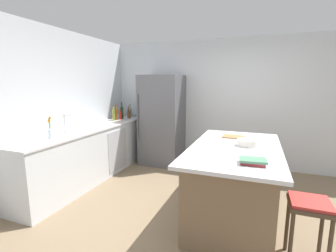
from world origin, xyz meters
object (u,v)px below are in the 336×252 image
vinegar_bottle (129,113)px  cookbook_stack (253,161)px  refrigerator (162,120)px  mixing_bowl (247,143)px  flower_vase (50,131)px  cutting_board (233,137)px  hot_sauce_bottle (121,116)px  bar_stool (309,212)px  gin_bottle (130,112)px  sink_faucet (65,123)px  syrup_bottle (129,115)px  kitchen_island (234,181)px  wine_bottle (122,112)px  olive_oil_bottle (114,114)px  whiskey_bottle (116,114)px

vinegar_bottle → cookbook_stack: 3.59m
refrigerator → mixing_bowl: bearing=-40.7°
flower_vase → cutting_board: size_ratio=1.01×
hot_sauce_bottle → cutting_board: 2.64m
bar_stool → gin_bottle: 4.12m
sink_faucet → mixing_bowl: 2.74m
mixing_bowl → cutting_board: size_ratio=0.83×
syrup_bottle → kitchen_island: bearing=-33.5°
bar_stool → syrup_bottle: 3.95m
flower_vase → gin_bottle: 2.32m
sink_faucet → cookbook_stack: (2.81, -0.51, -0.14)m
wine_bottle → olive_oil_bottle: size_ratio=1.11×
gin_bottle → mixing_bowl: bearing=-32.8°
wine_bottle → cookbook_stack: bearing=-37.6°
cookbook_stack → mixing_bowl: 0.73m
refrigerator → gin_bottle: (-0.87, 0.17, 0.11)m
wine_bottle → vinegar_bottle: bearing=69.3°
mixing_bowl → vinegar_bottle: bearing=148.6°
syrup_bottle → whiskey_bottle: whiskey_bottle is taller
bar_stool → wine_bottle: size_ratio=1.81×
whiskey_bottle → mixing_bowl: whiskey_bottle is taller
vinegar_bottle → wine_bottle: 0.19m
gin_bottle → syrup_bottle: 0.21m
hot_sauce_bottle → olive_oil_bottle: (-0.05, -0.19, 0.05)m
kitchen_island → flower_vase: flower_vase is taller
hot_sauce_bottle → vinegar_bottle: bearing=80.4°
sink_faucet → cutting_board: bearing=14.5°
wine_bottle → olive_oil_bottle: 0.29m
wine_bottle → olive_oil_bottle: bearing=-95.2°
cookbook_stack → mixing_bowl: mixing_bowl is taller
syrup_bottle → olive_oil_bottle: bearing=-111.3°
refrigerator → olive_oil_bottle: bearing=-157.2°
whiskey_bottle → sink_faucet: bearing=-89.5°
vinegar_bottle → syrup_bottle: (0.05, -0.09, -0.03)m
gin_bottle → whiskey_bottle: 0.48m
olive_oil_bottle → vinegar_bottle: bearing=78.6°
vinegar_bottle → olive_oil_bottle: bearing=-101.4°
gin_bottle → bar_stool: bearing=-36.9°
refrigerator → gin_bottle: refrigerator is taller
vinegar_bottle → hot_sauce_bottle: bearing=-99.6°
vinegar_bottle → whiskey_bottle: size_ratio=0.83×
bar_stool → vinegar_bottle: bearing=144.1°
flower_vase → cookbook_stack: flower_vase is taller
whiskey_bottle → olive_oil_bottle: bearing=-90.9°
hot_sauce_bottle → olive_oil_bottle: size_ratio=0.66×
kitchen_island → syrup_bottle: 3.00m
gin_bottle → mixing_bowl: gin_bottle is taller
refrigerator → hot_sauce_bottle: 0.92m
refrigerator → wine_bottle: size_ratio=5.22×
kitchen_island → wine_bottle: (-2.58, 1.53, 0.61)m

